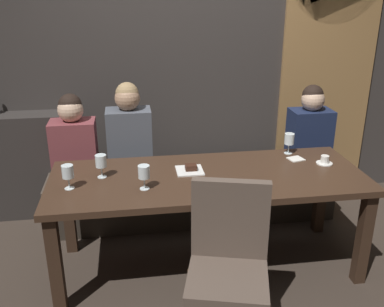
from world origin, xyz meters
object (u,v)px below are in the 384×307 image
(diner_bearded, at_px, (129,135))
(wine_glass_center_back, at_px, (144,172))
(chair_near_side, at_px, (229,257))
(diner_redhead, at_px, (74,142))
(banquette_bench, at_px, (193,196))
(espresso_cup, at_px, (325,160))
(wine_glass_end_left, at_px, (101,162))
(dessert_plate, at_px, (190,169))
(wine_glass_near_right, at_px, (289,140))
(dining_table, at_px, (208,187))
(wine_glass_near_left, at_px, (68,173))
(diner_far_end, at_px, (310,129))

(diner_bearded, relative_size, wine_glass_center_back, 5.01)
(chair_near_side, xyz_separation_m, diner_redhead, (-0.96, 1.41, 0.24))
(chair_near_side, bearing_deg, banquette_bench, 89.32)
(chair_near_side, distance_m, espresso_cup, 1.23)
(wine_glass_end_left, height_order, dessert_plate, wine_glass_end_left)
(wine_glass_near_right, bearing_deg, banquette_bench, 151.87)
(dining_table, height_order, diner_bearded, diner_bearded)
(wine_glass_end_left, xyz_separation_m, espresso_cup, (1.63, 0.00, -0.09))
(dessert_plate, bearing_deg, wine_glass_center_back, -144.15)
(wine_glass_near_left, bearing_deg, diner_far_end, 22.10)
(chair_near_side, height_order, wine_glass_end_left, chair_near_side)
(wine_glass_near_left, bearing_deg, dining_table, 4.62)
(banquette_bench, relative_size, diner_redhead, 3.37)
(banquette_bench, distance_m, wine_glass_near_right, 1.01)
(diner_bearded, bearing_deg, wine_glass_center_back, -84.29)
(wine_glass_center_back, relative_size, espresso_cup, 1.37)
(espresso_cup, bearing_deg, wine_glass_near_right, 127.91)
(wine_glass_end_left, relative_size, dessert_plate, 0.86)
(wine_glass_near_left, relative_size, espresso_cup, 1.37)
(chair_near_side, bearing_deg, dining_table, 88.67)
(diner_redhead, xyz_separation_m, wine_glass_near_right, (1.68, -0.36, 0.05))
(dining_table, bearing_deg, diner_far_end, 34.86)
(wine_glass_near_right, height_order, espresso_cup, wine_glass_near_right)
(wine_glass_center_back, bearing_deg, chair_near_side, -52.75)
(diner_redhead, bearing_deg, banquette_bench, 0.84)
(diner_bearded, bearing_deg, diner_far_end, 2.00)
(diner_redhead, height_order, wine_glass_near_right, diner_redhead)
(diner_bearded, xyz_separation_m, wine_glass_center_back, (0.08, -0.83, 0.02))
(diner_far_end, xyz_separation_m, espresso_cup, (-0.15, -0.65, -0.03))
(wine_glass_center_back, relative_size, wine_glass_near_left, 1.00)
(wine_glass_end_left, bearing_deg, wine_glass_center_back, -39.16)
(diner_redhead, height_order, diner_bearded, diner_bearded)
(wine_glass_end_left, relative_size, espresso_cup, 1.37)
(chair_near_side, distance_m, wine_glass_near_right, 1.30)
(banquette_bench, height_order, wine_glass_near_right, wine_glass_near_right)
(banquette_bench, xyz_separation_m, wine_glass_near_right, (0.70, -0.38, 0.62))
(wine_glass_near_right, xyz_separation_m, espresso_cup, (0.19, -0.25, -0.09))
(wine_glass_center_back, height_order, wine_glass_near_right, same)
(wine_glass_end_left, bearing_deg, banquette_bench, 40.35)
(banquette_bench, height_order, chair_near_side, chair_near_side)
(dining_table, height_order, chair_near_side, chair_near_side)
(chair_near_side, height_order, wine_glass_near_right, chair_near_side)
(diner_bearded, height_order, espresso_cup, diner_bearded)
(dining_table, xyz_separation_m, diner_far_end, (1.05, 0.73, 0.15))
(banquette_bench, relative_size, wine_glass_near_left, 15.24)
(diner_bearded, xyz_separation_m, espresso_cup, (1.43, -0.59, -0.07))
(wine_glass_near_left, distance_m, dessert_plate, 0.84)
(espresso_cup, bearing_deg, diner_redhead, 162.08)
(diner_far_end, distance_m, wine_glass_end_left, 1.90)
(diner_bearded, relative_size, wine_glass_near_right, 5.01)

